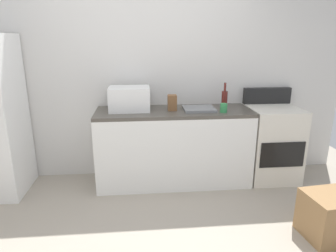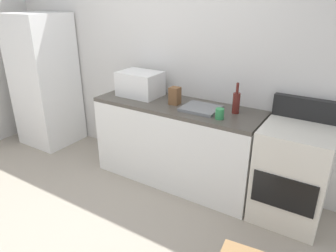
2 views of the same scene
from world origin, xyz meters
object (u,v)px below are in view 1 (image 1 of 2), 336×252
at_px(stove_oven, 271,142).
at_px(cardboard_box_medium, 331,216).
at_px(microwave, 129,99).
at_px(coffee_mug, 224,108).
at_px(wine_bottle, 224,99).
at_px(knife_block, 172,103).

height_order(stove_oven, cardboard_box_medium, stove_oven).
bearing_deg(cardboard_box_medium, microwave, 144.61).
relative_size(stove_oven, cardboard_box_medium, 2.41).
bearing_deg(coffee_mug, microwave, 169.21).
xyz_separation_m(stove_oven, wine_bottle, (-0.61, 0.07, 0.54)).
bearing_deg(coffee_mug, knife_block, 165.67).
bearing_deg(microwave, coffee_mug, -10.79).
height_order(microwave, wine_bottle, wine_bottle).
distance_m(microwave, cardboard_box_medium, 2.32).
distance_m(knife_block, cardboard_box_medium, 1.92).
xyz_separation_m(knife_block, cardboard_box_medium, (1.28, -1.20, -0.79)).
bearing_deg(wine_bottle, stove_oven, -6.17).
bearing_deg(microwave, wine_bottle, 1.19).
relative_size(microwave, cardboard_box_medium, 1.01).
height_order(stove_oven, wine_bottle, wine_bottle).
height_order(stove_oven, knife_block, stove_oven).
bearing_deg(knife_block, coffee_mug, -14.33).
bearing_deg(coffee_mug, cardboard_box_medium, -55.91).
bearing_deg(knife_block, microwave, 173.44).
height_order(wine_bottle, cardboard_box_medium, wine_bottle).
xyz_separation_m(stove_oven, knife_block, (-1.24, -0.01, 0.52)).
distance_m(stove_oven, coffee_mug, 0.84).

